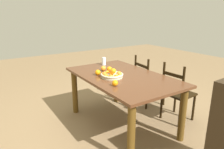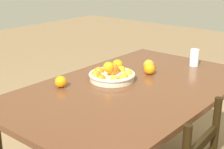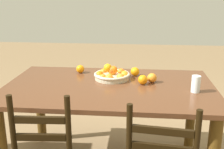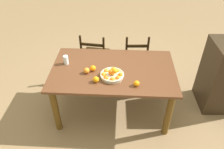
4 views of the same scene
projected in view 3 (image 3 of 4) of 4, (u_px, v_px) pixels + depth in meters
The scene contains 7 objects.
dining_table at pixel (109, 99), 2.34m from camera, with size 1.70×1.03×0.78m.
fruit_bowl at pixel (112, 74), 2.45m from camera, with size 0.31×0.31×0.14m.
orange_loose_0 at pixel (80, 69), 2.63m from camera, with size 0.07×0.07×0.07m, color orange.
orange_loose_1 at pixel (143, 80), 2.31m from camera, with size 0.08×0.08×0.08m, color orange.
orange_loose_2 at pixel (135, 72), 2.54m from camera, with size 0.08×0.08×0.08m, color orange.
orange_loose_3 at pixel (152, 78), 2.36m from camera, with size 0.08×0.08×0.08m, color orange.
drinking_glass at pixel (196, 84), 2.13m from camera, with size 0.07×0.07×0.13m, color silver.
Camera 3 is at (-0.23, 2.17, 1.53)m, focal length 45.21 mm.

